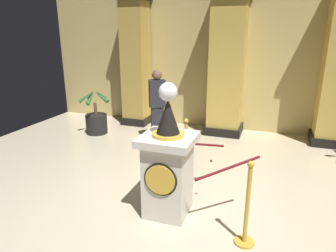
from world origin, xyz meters
The scene contains 10 objects.
ground_plane centered at (0.00, 0.00, 0.00)m, with size 10.16×10.16×0.00m, color beige.
back_wall centered at (0.00, 4.32, 1.76)m, with size 10.16×0.16×3.51m, color tan.
pedestal_clock centered at (-0.13, -0.03, 0.72)m, with size 0.71×0.71×1.85m.
stanchion_near centered at (0.96, -0.34, 0.38)m, with size 0.24×0.24×1.08m.
stanchion_far centered at (-0.21, 1.09, 0.38)m, with size 0.24×0.24×1.08m.
velvet_rope centered at (0.38, 0.37, 0.79)m, with size 1.32×1.33×0.22m.
column_left centered at (-2.44, 3.88, 1.67)m, with size 0.74×0.74×3.37m.
column_centre_rear centered at (0.00, 3.88, 1.67)m, with size 0.94×0.94×3.37m.
potted_palm_left centered at (-3.02, 2.70, 0.34)m, with size 0.79×0.82×1.12m.
bystander_guest centered at (-1.37, 2.73, 0.88)m, with size 0.42×0.37×1.65m.
Camera 1 is at (1.12, -3.54, 2.44)m, focal length 32.25 mm.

